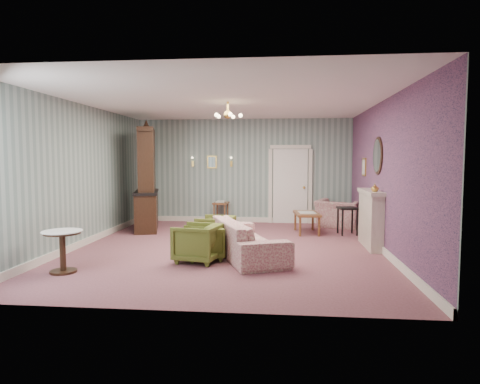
# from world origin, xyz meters

# --- Properties ---
(floor) EXTENTS (7.00, 7.00, 0.00)m
(floor) POSITION_xyz_m (0.00, 0.00, 0.00)
(floor) COLOR #894F59
(floor) RESTS_ON ground
(ceiling) EXTENTS (7.00, 7.00, 0.00)m
(ceiling) POSITION_xyz_m (0.00, 0.00, 2.90)
(ceiling) COLOR white
(ceiling) RESTS_ON ground
(wall_back) EXTENTS (6.00, 0.00, 6.00)m
(wall_back) POSITION_xyz_m (0.00, 3.50, 1.45)
(wall_back) COLOR slate
(wall_back) RESTS_ON ground
(wall_front) EXTENTS (6.00, 0.00, 6.00)m
(wall_front) POSITION_xyz_m (0.00, -3.50, 1.45)
(wall_front) COLOR slate
(wall_front) RESTS_ON ground
(wall_left) EXTENTS (0.00, 7.00, 7.00)m
(wall_left) POSITION_xyz_m (-3.00, 0.00, 1.45)
(wall_left) COLOR slate
(wall_left) RESTS_ON ground
(wall_right) EXTENTS (0.00, 7.00, 7.00)m
(wall_right) POSITION_xyz_m (3.00, 0.00, 1.45)
(wall_right) COLOR slate
(wall_right) RESTS_ON ground
(wall_right_floral) EXTENTS (0.00, 7.00, 7.00)m
(wall_right_floral) POSITION_xyz_m (2.98, 0.00, 1.45)
(wall_right_floral) COLOR #AE577E
(wall_right_floral) RESTS_ON ground
(door) EXTENTS (1.12, 0.12, 2.16)m
(door) POSITION_xyz_m (1.30, 3.46, 1.08)
(door) COLOR white
(door) RESTS_ON floor
(olive_chair_a) EXTENTS (0.80, 0.83, 0.73)m
(olive_chair_a) POSITION_xyz_m (-0.39, -1.15, 0.37)
(olive_chair_a) COLOR #596322
(olive_chair_a) RESTS_ON floor
(olive_chair_b) EXTENTS (0.78, 0.81, 0.66)m
(olive_chair_b) POSITION_xyz_m (-0.32, -0.97, 0.33)
(olive_chair_b) COLOR #596322
(olive_chair_b) RESTS_ON floor
(olive_chair_c) EXTENTS (0.74, 0.78, 0.70)m
(olive_chair_c) POSITION_xyz_m (-0.27, 0.11, 0.35)
(olive_chair_c) COLOR #596322
(olive_chair_c) RESTS_ON floor
(sofa_chintz) EXTENTS (1.47, 2.38, 0.90)m
(sofa_chintz) POSITION_xyz_m (0.44, -0.68, 0.45)
(sofa_chintz) COLOR #9A3E52
(sofa_chintz) RESTS_ON floor
(wingback_chair) EXTENTS (1.28, 1.06, 0.95)m
(wingback_chair) POSITION_xyz_m (2.57, 2.88, 0.48)
(wingback_chair) COLOR #9A3E52
(wingback_chair) RESTS_ON floor
(dresser) EXTENTS (0.97, 1.71, 2.70)m
(dresser) POSITION_xyz_m (-2.33, 2.00, 1.35)
(dresser) COLOR black
(dresser) RESTS_ON floor
(fireplace) EXTENTS (0.30, 1.40, 1.16)m
(fireplace) POSITION_xyz_m (2.86, 0.40, 0.58)
(fireplace) COLOR beige
(fireplace) RESTS_ON floor
(mantel_vase) EXTENTS (0.15, 0.15, 0.15)m
(mantel_vase) POSITION_xyz_m (2.84, 0.00, 1.23)
(mantel_vase) COLOR gold
(mantel_vase) RESTS_ON fireplace
(oval_mirror) EXTENTS (0.04, 0.76, 0.84)m
(oval_mirror) POSITION_xyz_m (2.96, 0.40, 1.85)
(oval_mirror) COLOR white
(oval_mirror) RESTS_ON wall_right
(framed_print) EXTENTS (0.04, 0.34, 0.42)m
(framed_print) POSITION_xyz_m (2.97, 1.75, 1.60)
(framed_print) COLOR gold
(framed_print) RESTS_ON wall_right
(coffee_table) EXTENTS (0.65, 1.04, 0.51)m
(coffee_table) POSITION_xyz_m (1.67, 1.87, 0.25)
(coffee_table) COLOR brown
(coffee_table) RESTS_ON floor
(side_table_black) EXTENTS (0.51, 0.51, 0.66)m
(side_table_black) POSITION_xyz_m (2.61, 1.73, 0.33)
(side_table_black) COLOR black
(side_table_black) RESTS_ON floor
(pedestal_table) EXTENTS (0.74, 0.74, 0.67)m
(pedestal_table) POSITION_xyz_m (-2.35, -2.05, 0.34)
(pedestal_table) COLOR black
(pedestal_table) RESTS_ON floor
(nesting_table) EXTENTS (0.42, 0.52, 0.64)m
(nesting_table) POSITION_xyz_m (-0.60, 3.15, 0.32)
(nesting_table) COLOR brown
(nesting_table) RESTS_ON floor
(gilt_mirror_back) EXTENTS (0.28, 0.06, 0.36)m
(gilt_mirror_back) POSITION_xyz_m (-0.90, 3.46, 1.70)
(gilt_mirror_back) COLOR gold
(gilt_mirror_back) RESTS_ON wall_back
(sconce_left) EXTENTS (0.16, 0.12, 0.30)m
(sconce_left) POSITION_xyz_m (-1.45, 3.44, 1.70)
(sconce_left) COLOR gold
(sconce_left) RESTS_ON wall_back
(sconce_right) EXTENTS (0.16, 0.12, 0.30)m
(sconce_right) POSITION_xyz_m (-0.35, 3.44, 1.70)
(sconce_right) COLOR gold
(sconce_right) RESTS_ON wall_back
(chandelier) EXTENTS (0.56, 0.56, 0.36)m
(chandelier) POSITION_xyz_m (0.00, 0.00, 2.63)
(chandelier) COLOR gold
(chandelier) RESTS_ON ceiling
(burgundy_cushion) EXTENTS (0.41, 0.28, 0.39)m
(burgundy_cushion) POSITION_xyz_m (2.52, 2.73, 0.48)
(burgundy_cushion) COLOR maroon
(burgundy_cushion) RESTS_ON wingback_chair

